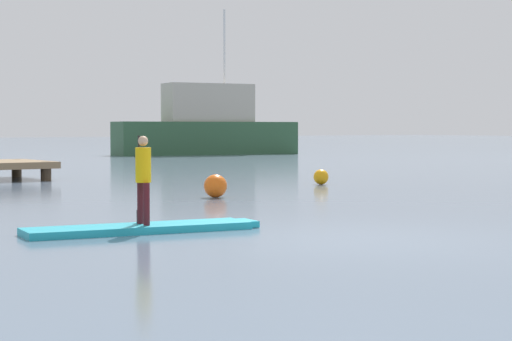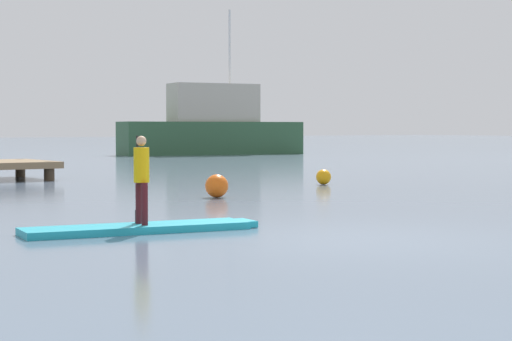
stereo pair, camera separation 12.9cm
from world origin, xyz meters
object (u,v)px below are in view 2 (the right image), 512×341
object	(u,v)px
paddleboard_near	(142,228)
mooring_buoy_near	(217,186)
motor_boat_small_navy	(212,127)
paddler_child_solo	(141,175)
mooring_buoy_mid	(324,177)

from	to	relation	value
paddleboard_near	mooring_buoy_near	bearing A→B (deg)	48.19
motor_boat_small_navy	mooring_buoy_near	bearing A→B (deg)	-121.77
paddler_child_solo	mooring_buoy_near	world-z (taller)	paddler_child_solo
paddleboard_near	motor_boat_small_navy	xyz separation A→B (m)	(19.75, 29.86, 1.39)
paddleboard_near	motor_boat_small_navy	world-z (taller)	motor_boat_small_navy
paddleboard_near	mooring_buoy_near	size ratio (longest dim) A/B	7.03
motor_boat_small_navy	mooring_buoy_mid	bearing A→B (deg)	-115.78
paddleboard_near	paddler_child_solo	world-z (taller)	paddler_child_solo
paddler_child_solo	mooring_buoy_near	distance (m)	6.13
mooring_buoy_near	paddler_child_solo	bearing A→B (deg)	-131.84
paddleboard_near	mooring_buoy_mid	world-z (taller)	mooring_buoy_mid
paddler_child_solo	paddleboard_near	bearing A→B (deg)	-114.66
paddler_child_solo	mooring_buoy_mid	bearing A→B (deg)	37.90
mooring_buoy_mid	mooring_buoy_near	bearing A→B (deg)	-154.86
motor_boat_small_navy	mooring_buoy_near	xyz separation A→B (m)	(-15.67, -25.30, -1.20)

